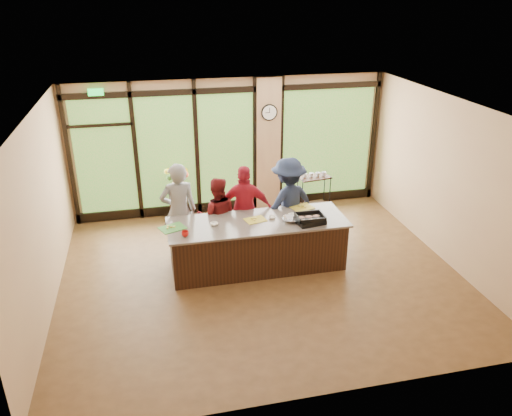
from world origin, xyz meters
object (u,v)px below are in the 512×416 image
cook_left (179,211)px  bar_cart (314,189)px  island_base (257,245)px  cook_right (288,203)px  roasting_pan (310,221)px  flower_stand (179,204)px

cook_left → bar_cart: bearing=-162.1°
island_base → cook_right: bearing=41.7°
cook_right → roasting_pan: cook_right is taller
bar_cart → island_base: bearing=-139.4°
cook_left → cook_right: bearing=173.6°
cook_left → cook_right: size_ratio=1.03×
flower_stand → bar_cart: (3.00, -0.34, 0.22)m
island_base → cook_right: 1.13m
cook_right → flower_stand: 2.69m
flower_stand → bar_cart: bearing=9.2°
cook_right → roasting_pan: 0.96m
roasting_pan → flower_stand: (-2.11, 2.68, -0.61)m
island_base → bar_cart: (1.78, 2.07, 0.14)m
cook_left → bar_cart: size_ratio=1.95×
roasting_pan → cook_left: bearing=148.1°
cook_left → flower_stand: cook_left is taller
roasting_pan → bar_cart: bearing=60.8°
island_base → bar_cart: 2.73m
island_base → roasting_pan: size_ratio=6.43×
cook_right → roasting_pan: size_ratio=3.77×
island_base → cook_left: cook_left is taller
island_base → roasting_pan: bearing=-16.4°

